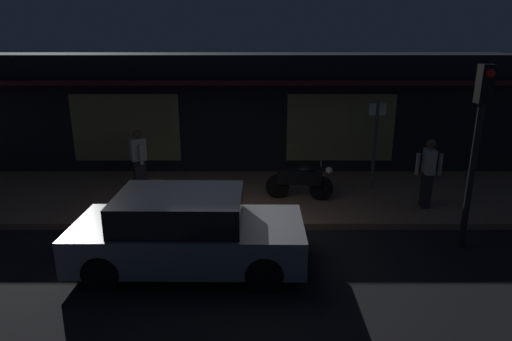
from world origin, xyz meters
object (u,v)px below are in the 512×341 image
traffic_light_pole (477,126)px  parked_car_near (186,232)px  motorcycle (300,180)px  person_photographer (138,159)px  person_bystander (427,172)px  bicycle_parked (167,199)px  sign_post (374,139)px

traffic_light_pole → parked_car_near: (-5.41, -0.83, -1.77)m
motorcycle → person_photographer: (-4.18, 0.58, 0.38)m
person_bystander → parked_car_near: 5.93m
motorcycle → person_bystander: size_ratio=1.02×
bicycle_parked → person_bystander: size_ratio=0.99×
motorcycle → person_photographer: 4.24m
traffic_light_pole → parked_car_near: traffic_light_pole is taller
motorcycle → person_photographer: bearing=172.2°
bicycle_parked → person_photographer: bearing=123.3°
person_photographer → parked_car_near: bearing=-64.3°
motorcycle → parked_car_near: parked_car_near is taller
person_bystander → sign_post: (-0.92, 1.37, 0.48)m
motorcycle → person_photographer: size_ratio=1.02×
person_photographer → parked_car_near: 4.19m
person_photographer → traffic_light_pole: 7.93m
sign_post → person_bystander: bearing=-56.0°
bicycle_parked → traffic_light_pole: 6.64m
sign_post → parked_car_near: (-4.38, -3.99, -0.81)m
bicycle_parked → person_bystander: bearing=4.0°
person_photographer → parked_car_near: person_photographer is taller
person_bystander → motorcycle: bearing=169.0°
bicycle_parked → person_photographer: person_photographer is taller
sign_post → traffic_light_pole: traffic_light_pole is taller
sign_post → traffic_light_pole: (1.03, -3.16, 0.97)m
parked_car_near → traffic_light_pole: bearing=8.7°
traffic_light_pole → bicycle_parked: bearing=167.5°
sign_post → bicycle_parked: bearing=-160.8°
sign_post → person_photographer: bearing=-177.9°
bicycle_parked → person_bystander: (6.08, 0.43, 0.52)m
person_bystander → traffic_light_pole: traffic_light_pole is taller
motorcycle → parked_car_near: 3.98m
motorcycle → bicycle_parked: size_ratio=1.03×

